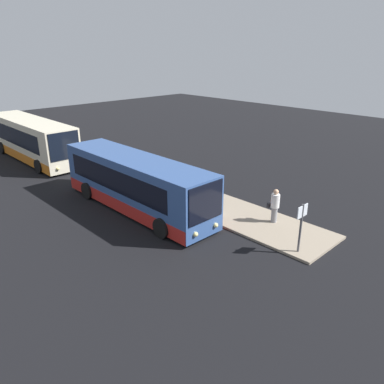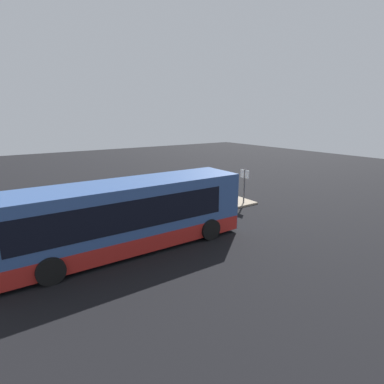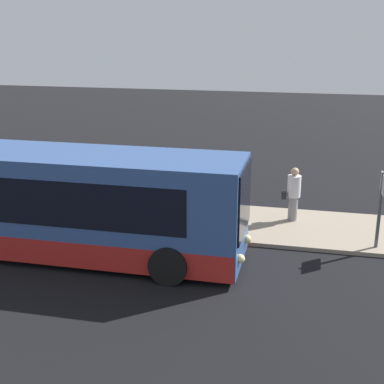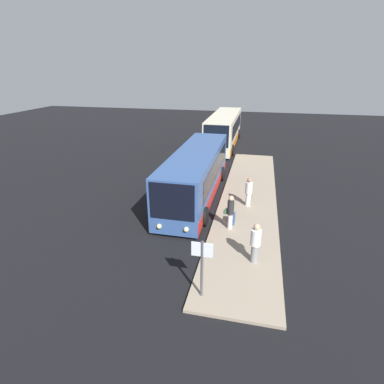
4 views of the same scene
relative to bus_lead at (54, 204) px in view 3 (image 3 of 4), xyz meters
name	(u,v)px [view 3 (image 3 of 4)]	position (x,y,z in m)	size (l,w,h in m)	color
ground	(52,251)	(-0.18, 0.04, -1.47)	(80.00, 80.00, 0.00)	black
platform	(96,212)	(-0.18, 3.32, -1.41)	(20.00, 3.36, 0.12)	gray
bus_lead	(54,204)	(0.00, 0.00, 0.00)	(10.78, 2.73, 2.96)	#33518C
passenger_boarding	(127,187)	(0.99, 3.31, -0.43)	(0.52, 0.52, 1.72)	silver
passenger_waiting	(208,198)	(3.93, 2.56, -0.37)	(0.53, 0.59, 1.79)	silver
passenger_with_bags	(293,192)	(6.49, 3.86, -0.40)	(0.65, 0.49, 1.78)	gray
suitcase	(192,217)	(3.38, 2.64, -1.06)	(0.45, 0.27, 0.81)	#334C7F
sign_post	(381,199)	(8.97, 2.11, 0.10)	(0.10, 0.74, 2.24)	#4C4C51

